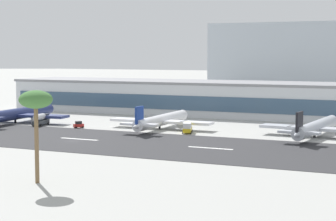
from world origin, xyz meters
The scene contains 13 objects.
ground_plane centered at (0.00, 0.00, 0.00)m, with size 1400.00×1400.00×0.00m, color #A8A8A3.
runway_strip centered at (0.00, 3.41, 0.04)m, with size 800.00×40.88×0.08m, color #2D2D30.
runway_centreline_dash_4 centered at (-0.33, 3.41, 0.09)m, with size 12.00×1.20×0.01m, color white.
runway_centreline_dash_5 centered at (38.90, 3.41, 0.09)m, with size 12.00×1.20×0.01m, color white.
terminal_building centered at (8.06, 84.57, 6.58)m, with size 168.33×29.97×13.15m.
distant_hotel_block centered at (31.93, 216.53, 21.05)m, with size 134.89×36.42×42.10m, color #A8B2BC.
airliner_gold_tail_gate_0 centered at (-42.65, 28.65, 3.00)m, with size 38.69×45.08×9.41m.
airliner_navy_tail_gate_1 centered at (10.55, 33.59, 2.70)m, with size 34.36×40.67×8.49m.
airliner_black_tail_gate_2 centered at (59.22, 34.59, 2.79)m, with size 32.75×41.83×8.73m.
service_box_truck_0 centered at (22.35, 28.11, 1.79)m, with size 4.11×6.45×3.25m.
service_fuel_truck_1 centered at (-30.10, 26.07, 2.03)m, with size 4.23×8.85×3.95m.
service_baggage_tug_2 centered at (-14.78, 25.45, 1.05)m, with size 3.21×3.52×2.20m.
palm_tree_0 centered at (23.96, -48.31, 15.02)m, with size 6.17×6.17×17.24m.
Camera 1 is at (90.99, -137.38, 23.75)m, focal length 63.83 mm.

